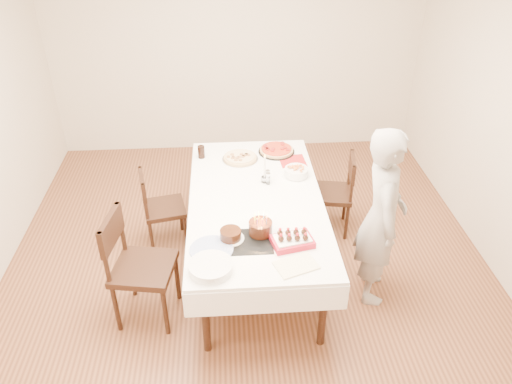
{
  "coord_description": "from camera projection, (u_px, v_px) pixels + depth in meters",
  "views": [
    {
      "loc": [
        -0.17,
        -3.46,
        3.14
      ],
      "look_at": [
        0.07,
        0.08,
        0.82
      ],
      "focal_mm": 35.0,
      "sensor_mm": 36.0,
      "label": 1
    }
  ],
  "objects": [
    {
      "name": "chair_left_savory",
      "position": [
        165.0,
        208.0,
        4.76
      ],
      "size": [
        0.49,
        0.49,
        0.81
      ],
      "primitive_type": null,
      "rotation": [
        0.0,
        0.0,
        3.35
      ],
      "color": "#321910",
      "rests_on": "floor"
    },
    {
      "name": "shaker_pair",
      "position": [
        268.0,
        179.0,
        4.45
      ],
      "size": [
        0.11,
        0.11,
        0.11
      ],
      "primitive_type": null,
      "rotation": [
        0.0,
        0.0,
        -0.18
      ],
      "color": "white",
      "rests_on": "dining_table"
    },
    {
      "name": "dining_table",
      "position": [
        256.0,
        234.0,
        4.48
      ],
      "size": [
        1.37,
        2.25,
        0.75
      ],
      "primitive_type": "cube",
      "rotation": [
        0.0,
        0.0,
        -0.11
      ],
      "color": "white",
      "rests_on": "floor"
    },
    {
      "name": "red_placemat",
      "position": [
        292.0,
        161.0,
        4.82
      ],
      "size": [
        0.26,
        0.26,
        0.01
      ],
      "primitive_type": "cube",
      "rotation": [
        0.0,
        0.0,
        0.08
      ],
      "color": "#B21E1E",
      "rests_on": "dining_table"
    },
    {
      "name": "taper_candle",
      "position": [
        265.0,
        168.0,
        4.43
      ],
      "size": [
        0.07,
        0.07,
        0.29
      ],
      "primitive_type": "cylinder",
      "rotation": [
        0.0,
        0.0,
        -0.12
      ],
      "color": "white",
      "rests_on": "dining_table"
    },
    {
      "name": "wall_back",
      "position": [
        236.0,
        45.0,
        5.96
      ],
      "size": [
        4.5,
        0.04,
        2.7
      ],
      "primitive_type": "cube",
      "color": "beige",
      "rests_on": "floor"
    },
    {
      "name": "pasta_bowl",
      "position": [
        296.0,
        172.0,
        4.57
      ],
      "size": [
        0.28,
        0.28,
        0.07
      ],
      "primitive_type": "cylinder",
      "rotation": [
        0.0,
        0.0,
        0.34
      ],
      "color": "white",
      "rests_on": "dining_table"
    },
    {
      "name": "layer_cake",
      "position": [
        231.0,
        235.0,
        3.79
      ],
      "size": [
        0.22,
        0.22,
        0.09
      ],
      "primitive_type": "cylinder",
      "rotation": [
        0.0,
        0.0,
        -0.08
      ],
      "color": "#32180C",
      "rests_on": "dining_table"
    },
    {
      "name": "floor",
      "position": [
        249.0,
        271.0,
        4.61
      ],
      "size": [
        5.0,
        5.0,
        0.0
      ],
      "primitive_type": "plane",
      "color": "#532E1C",
      "rests_on": "ground"
    },
    {
      "name": "pizza_white",
      "position": [
        240.0,
        158.0,
        4.84
      ],
      "size": [
        0.44,
        0.44,
        0.04
      ],
      "primitive_type": "cylinder",
      "rotation": [
        0.0,
        0.0,
        -0.31
      ],
      "color": "beige",
      "rests_on": "dining_table"
    },
    {
      "name": "chair_left_dessert",
      "position": [
        144.0,
        268.0,
        3.92
      ],
      "size": [
        0.58,
        0.58,
        0.98
      ],
      "primitive_type": null,
      "rotation": [
        0.0,
        0.0,
        2.97
      ],
      "color": "#321910",
      "rests_on": "floor"
    },
    {
      "name": "plate_stack",
      "position": [
        211.0,
        267.0,
        3.5
      ],
      "size": [
        0.32,
        0.32,
        0.06
      ],
      "primitive_type": "cylinder",
      "rotation": [
        0.0,
        0.0,
        -0.01
      ],
      "color": "white",
      "rests_on": "dining_table"
    },
    {
      "name": "china_plate",
      "position": [
        211.0,
        249.0,
        3.7
      ],
      "size": [
        0.41,
        0.41,
        0.01
      ],
      "primitive_type": "cylinder",
      "rotation": [
        0.0,
        0.0,
        0.33
      ],
      "color": "white",
      "rests_on": "dining_table"
    },
    {
      "name": "chair_right_savory",
      "position": [
        331.0,
        193.0,
        4.95
      ],
      "size": [
        0.5,
        0.5,
        0.84
      ],
      "primitive_type": null,
      "rotation": [
        0.0,
        0.0,
        -0.17
      ],
      "color": "#321910",
      "rests_on": "floor"
    },
    {
      "name": "person",
      "position": [
        381.0,
        217.0,
        3.99
      ],
      "size": [
        0.46,
        0.63,
        1.57
      ],
      "primitive_type": "imported",
      "rotation": [
        0.0,
        0.0,
        1.41
      ],
      "color": "#A7A19D",
      "rests_on": "floor"
    },
    {
      "name": "cake_board",
      "position": [
        251.0,
        242.0,
        3.79
      ],
      "size": [
        0.32,
        0.32,
        0.01
      ],
      "primitive_type": "cube",
      "rotation": [
        0.0,
        0.0,
        0.0
      ],
      "color": "black",
      "rests_on": "dining_table"
    },
    {
      "name": "cola_glass",
      "position": [
        201.0,
        152.0,
        4.85
      ],
      "size": [
        0.09,
        0.09,
        0.12
      ],
      "primitive_type": "cylinder",
      "rotation": [
        0.0,
        0.0,
        0.38
      ],
      "color": "black",
      "rests_on": "dining_table"
    },
    {
      "name": "box_lid",
      "position": [
        296.0,
        266.0,
        3.56
      ],
      "size": [
        0.34,
        0.28,
        0.02
      ],
      "primitive_type": "cube",
      "rotation": [
        0.0,
        0.0,
        0.35
      ],
      "color": "beige",
      "rests_on": "dining_table"
    },
    {
      "name": "strawberry_box",
      "position": [
        292.0,
        240.0,
        3.74
      ],
      "size": [
        0.34,
        0.26,
        0.08
      ],
      "primitive_type": null,
      "rotation": [
        0.0,
        0.0,
        0.22
      ],
      "color": "#A51225",
      "rests_on": "dining_table"
    },
    {
      "name": "birthday_cake",
      "position": [
        260.0,
        224.0,
        3.81
      ],
      "size": [
        0.24,
        0.24,
        0.17
      ],
      "primitive_type": "cylinder",
      "rotation": [
        0.0,
        0.0,
        -0.43
      ],
      "color": "#3A180F",
      "rests_on": "dining_table"
    },
    {
      "name": "pizza_pepperoni",
      "position": [
        276.0,
        150.0,
        4.97
      ],
      "size": [
        0.4,
        0.4,
        0.04
      ],
      "primitive_type": "cylinder",
      "rotation": [
        0.0,
        0.0,
        0.13
      ],
      "color": "red",
      "rests_on": "dining_table"
    }
  ]
}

